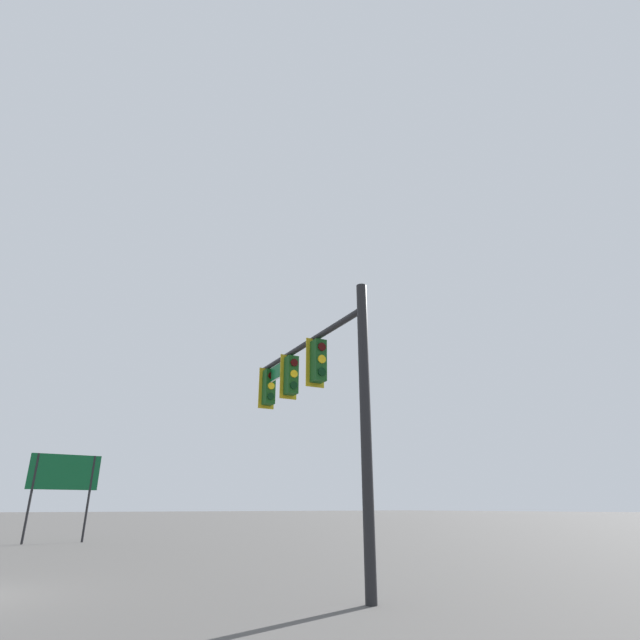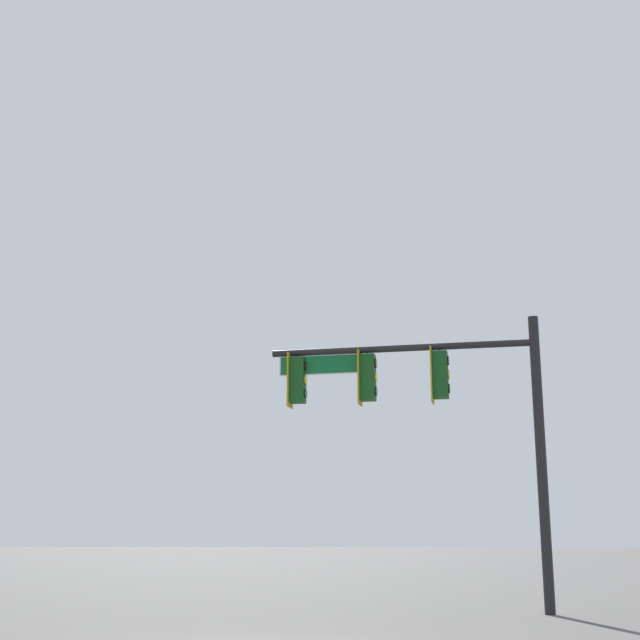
% 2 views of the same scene
% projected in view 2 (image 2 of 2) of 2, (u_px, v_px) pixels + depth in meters
% --- Properties ---
extents(signal_pole_near, '(6.27, 1.02, 6.54)m').
position_uv_depth(signal_pole_near, '(427.00, 400.00, 20.57)').
color(signal_pole_near, black).
rests_on(signal_pole_near, ground_plane).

